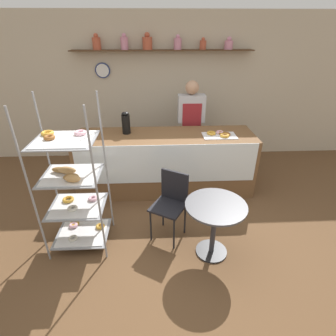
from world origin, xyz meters
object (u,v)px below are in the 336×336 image
at_px(cafe_table, 215,217).
at_px(cafe_chair, 171,198).
at_px(coffee_carafe, 126,123).
at_px(person_worker, 191,124).
at_px(pastry_rack, 73,188).
at_px(donut_tray_counter, 220,135).

distance_m(cafe_table, cafe_chair, 0.60).
distance_m(cafe_table, coffee_carafe, 2.02).
height_order(person_worker, cafe_table, person_worker).
bearing_deg(coffee_carafe, person_worker, 25.61).
xyz_separation_m(cafe_chair, coffee_carafe, (-0.63, 1.22, 0.58)).
xyz_separation_m(pastry_rack, cafe_table, (1.60, -0.27, -0.27)).
height_order(cafe_table, coffee_carafe, coffee_carafe).
xyz_separation_m(cafe_table, coffee_carafe, (-1.10, 1.59, 0.59)).
distance_m(person_worker, donut_tray_counter, 0.79).
relative_size(cafe_table, cafe_chair, 0.80).
distance_m(pastry_rack, donut_tray_counter, 2.26).
relative_size(person_worker, donut_tray_counter, 3.27).
bearing_deg(cafe_chair, person_worker, 105.79).
height_order(pastry_rack, cafe_table, pastry_rack).
height_order(pastry_rack, cafe_chair, pastry_rack).
relative_size(cafe_chair, donut_tray_counter, 1.74).
bearing_deg(coffee_carafe, cafe_table, -55.29).
relative_size(pastry_rack, coffee_carafe, 5.34).
relative_size(pastry_rack, person_worker, 1.10).
bearing_deg(coffee_carafe, donut_tray_counter, -7.12).
relative_size(coffee_carafe, donut_tray_counter, 0.68).
bearing_deg(cafe_table, donut_tray_counter, 76.48).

